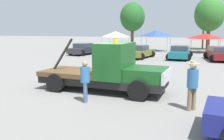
# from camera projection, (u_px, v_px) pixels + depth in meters

# --- Properties ---
(ground_plane) EXTENTS (160.00, 160.00, 0.00)m
(ground_plane) POSITION_uv_depth(u_px,v_px,m) (102.00, 91.00, 12.12)
(ground_plane) COLOR gray
(tow_truck) EXTENTS (6.23, 2.48, 2.54)m
(tow_truck) POSITION_uv_depth(u_px,v_px,m) (110.00, 71.00, 11.81)
(tow_truck) COLOR black
(tow_truck) RESTS_ON ground
(person_near_truck) EXTENTS (0.41, 0.41, 1.83)m
(person_near_truck) POSITION_uv_depth(u_px,v_px,m) (193.00, 82.00, 9.03)
(person_near_truck) COLOR #847051
(person_near_truck) RESTS_ON ground
(person_at_hood) EXTENTS (0.38, 0.38, 1.70)m
(person_at_hood) POSITION_uv_depth(u_px,v_px,m) (85.00, 79.00, 10.09)
(person_at_hood) COLOR #475B84
(person_at_hood) RESTS_ON ground
(parked_car_charcoal) EXTENTS (2.87, 4.71, 1.34)m
(parked_car_charcoal) POSITION_uv_depth(u_px,v_px,m) (84.00, 49.00, 29.23)
(parked_car_charcoal) COLOR #2D2D33
(parked_car_charcoal) RESTS_ON ground
(parked_car_navy) EXTENTS (2.86, 4.99, 1.34)m
(parked_car_navy) POSITION_uv_depth(u_px,v_px,m) (109.00, 50.00, 27.80)
(parked_car_navy) COLOR navy
(parked_car_navy) RESTS_ON ground
(parked_car_olive) EXTENTS (2.87, 4.46, 1.34)m
(parked_car_olive) POSITION_uv_depth(u_px,v_px,m) (139.00, 52.00, 25.65)
(parked_car_olive) COLOR olive
(parked_car_olive) RESTS_ON ground
(parked_car_teal) EXTENTS (2.39, 4.88, 1.34)m
(parked_car_teal) POSITION_uv_depth(u_px,v_px,m) (180.00, 52.00, 25.01)
(parked_car_teal) COLOR #196670
(parked_car_teal) RESTS_ON ground
(parked_car_maroon) EXTENTS (2.83, 4.77, 1.34)m
(parked_car_maroon) POSITION_uv_depth(u_px,v_px,m) (219.00, 54.00, 23.66)
(parked_car_maroon) COLOR maroon
(parked_car_maroon) RESTS_ON ground
(canopy_tent_white) EXTENTS (3.02, 3.02, 2.64)m
(canopy_tent_white) POSITION_uv_depth(u_px,v_px,m) (116.00, 34.00, 34.49)
(canopy_tent_white) COLOR #9E9EA3
(canopy_tent_white) RESTS_ON ground
(canopy_tent_blue) EXTENTS (3.44, 3.44, 2.81)m
(canopy_tent_blue) POSITION_uv_depth(u_px,v_px,m) (157.00, 33.00, 33.53)
(canopy_tent_blue) COLOR #9E9EA3
(canopy_tent_blue) RESTS_ON ground
(canopy_tent_red) EXTENTS (3.45, 3.45, 2.44)m
(canopy_tent_red) POSITION_uv_depth(u_px,v_px,m) (205.00, 36.00, 31.44)
(canopy_tent_red) COLOR #9E9EA3
(canopy_tent_red) RESTS_ON ground
(tree_left) EXTENTS (4.11, 4.11, 7.34)m
(tree_left) POSITION_uv_depth(u_px,v_px,m) (132.00, 17.00, 41.33)
(tree_left) COLOR brown
(tree_left) RESTS_ON ground
(tree_center) EXTENTS (4.18, 4.18, 7.47)m
(tree_center) POSITION_uv_depth(u_px,v_px,m) (209.00, 15.00, 35.48)
(tree_center) COLOR brown
(tree_center) RESTS_ON ground
(utility_pole) EXTENTS (2.20, 0.24, 8.38)m
(utility_pole) POSITION_uv_depth(u_px,v_px,m) (204.00, 19.00, 37.45)
(utility_pole) COLOR brown
(utility_pole) RESTS_ON ground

